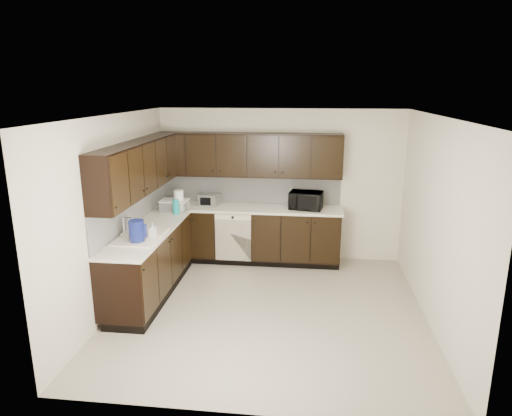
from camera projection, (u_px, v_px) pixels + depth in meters
The scene contains 20 objects.
floor at pixel (268, 310), 5.99m from camera, with size 4.00×4.00×0.00m, color #ABA18D.
ceiling at pixel (270, 116), 5.34m from camera, with size 4.00×4.00×0.00m, color white.
wall_back at pixel (280, 185), 7.59m from camera, with size 4.00×0.02×2.50m, color beige.
wall_left at pixel (115, 213), 5.89m from camera, with size 0.02×4.00×2.50m, color beige.
wall_right at pixel (436, 224), 5.44m from camera, with size 0.02×4.00×2.50m, color beige.
wall_front at pixel (247, 285), 3.75m from camera, with size 4.00×0.02×2.50m, color beige.
lower_cabinets at pixel (210, 248), 7.06m from camera, with size 3.00×2.80×0.90m.
countertop at pixel (209, 217), 6.93m from camera, with size 3.03×2.83×0.04m.
backsplash at pixel (199, 197), 7.09m from camera, with size 3.00×2.80×0.48m.
upper_cabinets at pixel (203, 160), 6.81m from camera, with size 3.00×2.80×0.70m.
dishwasher at pixel (233, 235), 7.28m from camera, with size 0.58×0.04×0.78m.
sink at pixel (140, 241), 5.94m from camera, with size 0.54×0.82×0.42m.
microwave at pixel (306, 200), 7.25m from camera, with size 0.51×0.35×0.28m, color black.
soap_bottle_a at pixel (153, 230), 5.88m from camera, with size 0.09×0.09×0.21m, color gray.
soap_bottle_b at pixel (129, 224), 6.03m from camera, with size 0.10×0.10×0.26m, color gray.
toaster_oven at pixel (209, 200), 7.48m from camera, with size 0.31×0.23×0.20m, color #A9A9AB.
storage_bin at pixel (175, 205), 7.20m from camera, with size 0.41×0.30×0.16m, color silver.
blue_pitcher at pixel (137, 232), 5.68m from camera, with size 0.19×0.19×0.29m, color navy.
teal_tumbler at pixel (176, 207), 6.98m from camera, with size 0.10×0.10×0.22m, color #0D9596.
paper_towel_roll at pixel (179, 200), 7.17m from camera, with size 0.15×0.15×0.33m, color white.
Camera 1 is at (0.47, -5.43, 2.83)m, focal length 32.00 mm.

